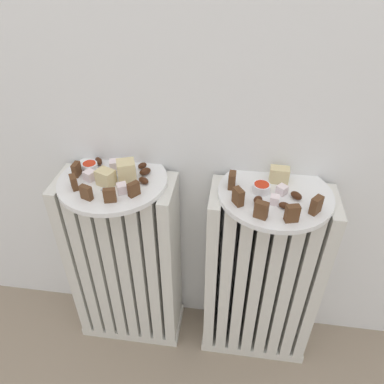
{
  "coord_description": "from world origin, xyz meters",
  "views": [
    {
      "loc": [
        0.1,
        -0.42,
        1.09
      ],
      "look_at": [
        0.0,
        0.28,
        0.56
      ],
      "focal_mm": 34.52,
      "sensor_mm": 36.0,
      "label": 1
    }
  ],
  "objects_px": {
    "radiator_left": "(126,265)",
    "plate_left": "(113,181)",
    "radiator_right": "(261,279)",
    "plate_right": "(275,194)",
    "fork": "(115,178)",
    "jam_bowl_left": "(90,166)",
    "jam_bowl_right": "(261,187)"
  },
  "relations": [
    {
      "from": "plate_right",
      "to": "jam_bowl_left",
      "type": "bearing_deg",
      "value": 176.41
    },
    {
      "from": "fork",
      "to": "radiator_right",
      "type": "bearing_deg",
      "value": -0.22
    },
    {
      "from": "radiator_right",
      "to": "plate_right",
      "type": "xyz_separation_m",
      "value": [
        0.0,
        -0.0,
        0.3
      ]
    },
    {
      "from": "plate_right",
      "to": "radiator_left",
      "type": "bearing_deg",
      "value": 180.0
    },
    {
      "from": "radiator_left",
      "to": "plate_right",
      "type": "xyz_separation_m",
      "value": [
        0.39,
        -0.0,
        0.3
      ]
    },
    {
      "from": "jam_bowl_right",
      "to": "fork",
      "type": "relative_size",
      "value": 0.43
    },
    {
      "from": "jam_bowl_right",
      "to": "fork",
      "type": "xyz_separation_m",
      "value": [
        -0.35,
        0.0,
        -0.01
      ]
    },
    {
      "from": "radiator_right",
      "to": "fork",
      "type": "relative_size",
      "value": 5.97
    },
    {
      "from": "radiator_right",
      "to": "plate_left",
      "type": "distance_m",
      "value": 0.49
    },
    {
      "from": "plate_right",
      "to": "jam_bowl_left",
      "type": "relative_size",
      "value": 6.85
    },
    {
      "from": "jam_bowl_left",
      "to": "jam_bowl_right",
      "type": "distance_m",
      "value": 0.42
    },
    {
      "from": "plate_right",
      "to": "plate_left",
      "type": "bearing_deg",
      "value": 180.0
    },
    {
      "from": "radiator_left",
      "to": "radiator_right",
      "type": "height_order",
      "value": "same"
    },
    {
      "from": "radiator_left",
      "to": "plate_right",
      "type": "bearing_deg",
      "value": -0.0
    },
    {
      "from": "jam_bowl_left",
      "to": "jam_bowl_right",
      "type": "xyz_separation_m",
      "value": [
        0.42,
        -0.03,
        -0.0
      ]
    },
    {
      "from": "plate_right",
      "to": "fork",
      "type": "distance_m",
      "value": 0.38
    },
    {
      "from": "plate_left",
      "to": "radiator_right",
      "type": "bearing_deg",
      "value": 0.0
    },
    {
      "from": "radiator_left",
      "to": "jam_bowl_left",
      "type": "relative_size",
      "value": 14.81
    },
    {
      "from": "radiator_left",
      "to": "plate_left",
      "type": "distance_m",
      "value": 0.3
    },
    {
      "from": "plate_left",
      "to": "jam_bowl_left",
      "type": "relative_size",
      "value": 6.85
    },
    {
      "from": "radiator_right",
      "to": "fork",
      "type": "xyz_separation_m",
      "value": [
        -0.38,
        0.0,
        0.3
      ]
    },
    {
      "from": "plate_right",
      "to": "jam_bowl_right",
      "type": "xyz_separation_m",
      "value": [
        -0.03,
        -0.0,
        0.02
      ]
    },
    {
      "from": "plate_left",
      "to": "fork",
      "type": "xyz_separation_m",
      "value": [
        0.0,
        0.0,
        0.01
      ]
    },
    {
      "from": "radiator_right",
      "to": "jam_bowl_right",
      "type": "xyz_separation_m",
      "value": [
        -0.03,
        -0.0,
        0.31
      ]
    },
    {
      "from": "jam_bowl_left",
      "to": "radiator_right",
      "type": "bearing_deg",
      "value": -3.59
    },
    {
      "from": "plate_right",
      "to": "jam_bowl_right",
      "type": "relative_size",
      "value": 6.46
    },
    {
      "from": "radiator_left",
      "to": "radiator_right",
      "type": "bearing_deg",
      "value": 0.0
    },
    {
      "from": "radiator_right",
      "to": "jam_bowl_right",
      "type": "relative_size",
      "value": 13.98
    },
    {
      "from": "jam_bowl_left",
      "to": "jam_bowl_right",
      "type": "height_order",
      "value": "same"
    },
    {
      "from": "radiator_left",
      "to": "plate_left",
      "type": "xyz_separation_m",
      "value": [
        0.0,
        -0.0,
        0.3
      ]
    },
    {
      "from": "radiator_right",
      "to": "jam_bowl_right",
      "type": "height_order",
      "value": "jam_bowl_right"
    },
    {
      "from": "radiator_right",
      "to": "fork",
      "type": "distance_m",
      "value": 0.49
    }
  ]
}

